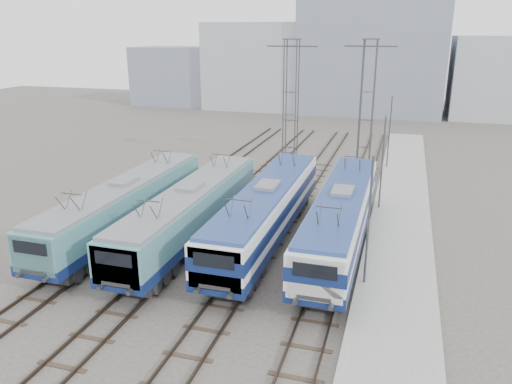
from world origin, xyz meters
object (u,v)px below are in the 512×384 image
Objects in this scene: locomotive_center_left at (190,210)px; catenary_tower_east at (367,102)px; locomotive_center_right at (266,209)px; mast_front at (368,224)px; locomotive_far_left at (124,204)px; catenary_tower_west at (291,102)px; mast_rear at (389,134)px; mast_mid at (382,165)px; locomotive_far_right at (341,215)px.

locomotive_center_left is 21.71m from catenary_tower_east.
locomotive_center_right is 7.56m from mast_front.
locomotive_far_left is 1.00× the size of locomotive_center_left.
locomotive_far_left is 23.97m from catenary_tower_east.
catenary_tower_west is 1.71× the size of mast_front.
locomotive_center_left is 24.00m from mast_rear.
locomotive_center_left reaches higher than locomotive_far_left.
catenary_tower_west is at bearing 68.86° from locomotive_far_left.
mast_front is at bearing -90.00° from mast_mid.
catenary_tower_west is at bearing -155.06° from mast_rear.
locomotive_center_right is at bearing -103.23° from catenary_tower_east.
mast_mid is (6.35, 8.07, 1.21)m from locomotive_center_right.
mast_front is 24.00m from mast_rear.
locomotive_far_right is (13.50, 1.66, 0.11)m from locomotive_far_left.
locomotive_far_left is 1.44× the size of catenary_tower_west.
locomotive_center_left is 11.24m from mast_front.
locomotive_far_left is at bearing -111.14° from catenary_tower_west.
mast_mid reaches higher than locomotive_center_left.
locomotive_center_left is 1.45× the size of catenary_tower_east.
locomotive_far_left is at bearing 170.60° from mast_front.
mast_mid is at bearing -42.93° from catenary_tower_west.
locomotive_far_left is at bearing -171.25° from locomotive_center_right.
locomotive_far_left is 1.44× the size of catenary_tower_east.
locomotive_far_left is 4.50m from locomotive_center_left.
locomotive_center_left is (4.50, 0.10, 0.01)m from locomotive_far_left.
locomotive_far_right is 18.33m from catenary_tower_east.
locomotive_far_right is 2.54× the size of mast_rear.
catenary_tower_west is 1.00× the size of catenary_tower_east.
locomotive_far_left is 13.60m from locomotive_far_right.
locomotive_center_right is 10.34m from mast_mid.
locomotive_far_right reaches higher than locomotive_center_left.
mast_rear is at bearing 72.45° from locomotive_center_right.
catenary_tower_west reaches higher than locomotive_center_left.
mast_front is 12.00m from mast_mid.
mast_rear reaches higher than locomotive_far_right.
mast_rear is (0.00, 24.00, 0.00)m from mast_front.
mast_front is at bearing -90.00° from mast_rear.
catenary_tower_east is at bearing 76.77° from locomotive_center_right.
catenary_tower_east reaches higher than locomotive_center_left.
catenary_tower_east is (-0.25, 17.80, 4.37)m from locomotive_far_right.
locomotive_center_right is 19.07m from catenary_tower_east.
locomotive_far_right is (9.00, 1.56, 0.10)m from locomotive_center_left.
locomotive_far_right is (4.50, 0.27, -0.02)m from locomotive_center_right.
locomotive_center_right is at bearing -107.55° from mast_rear.
mast_mid reaches higher than locomotive_center_right.
mast_front is (8.60, -20.00, -3.14)m from catenary_tower_west.
catenary_tower_west reaches higher than locomotive_center_right.
mast_front is at bearing -66.73° from catenary_tower_west.
mast_rear is at bearing 24.94° from catenary_tower_west.
locomotive_center_left is 14.39m from mast_mid.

